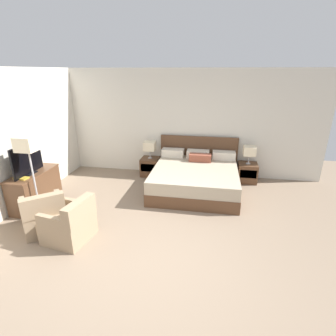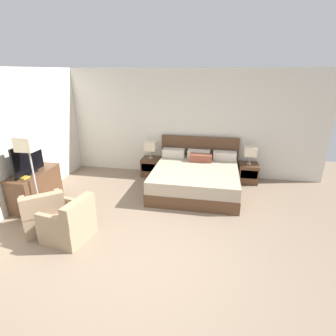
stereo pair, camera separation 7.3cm
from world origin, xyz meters
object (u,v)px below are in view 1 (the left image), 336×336
(nightstand_right, at_px, (247,173))
(tv, at_px, (27,160))
(armchair_companion, at_px, (70,224))
(nightstand_left, at_px, (150,167))
(table_lamp_left, at_px, (150,146))
(table_lamp_right, at_px, (250,151))
(bed, at_px, (195,177))
(book_red_cover, at_px, (21,178))
(armchair_by_window, at_px, (44,215))
(dresser, at_px, (35,188))
(floor_lamp, at_px, (28,150))

(nightstand_right, height_order, tv, tv)
(nightstand_right, relative_size, armchair_companion, 0.61)
(nightstand_left, xyz_separation_m, table_lamp_left, (0.00, 0.00, 0.58))
(table_lamp_right, height_order, tv, tv)
(bed, xyz_separation_m, book_red_cover, (-3.23, -1.69, 0.44))
(bed, height_order, armchair_by_window, bed)
(bed, relative_size, table_lamp_right, 4.52)
(nightstand_left, height_order, table_lamp_left, table_lamp_left)
(table_lamp_left, relative_size, armchair_by_window, 0.47)
(dresser, bearing_deg, floor_lamp, -49.66)
(armchair_companion, bearing_deg, bed, 51.22)
(tv, bearing_deg, table_lamp_left, 47.51)
(nightstand_left, height_order, book_red_cover, book_red_cover)
(book_red_cover, relative_size, armchair_by_window, 0.27)
(book_red_cover, height_order, armchair_companion, book_red_cover)
(tv, xyz_separation_m, armchair_by_window, (0.73, -0.74, -0.75))
(nightstand_left, xyz_separation_m, tv, (-1.96, -2.14, 0.79))
(nightstand_right, height_order, armchair_companion, armchair_companion)
(floor_lamp, bearing_deg, book_red_cover, 166.05)
(nightstand_left, xyz_separation_m, floor_lamp, (-1.62, -2.48, 1.12))
(table_lamp_left, bearing_deg, nightstand_right, -0.03)
(table_lamp_right, distance_m, floor_lamp, 4.88)
(table_lamp_left, bearing_deg, tv, -132.49)
(armchair_by_window, bearing_deg, table_lamp_right, 37.35)
(floor_lamp, bearing_deg, dresser, 130.34)
(book_red_cover, xyz_separation_m, floor_lamp, (0.34, -0.08, 0.61))
(table_lamp_left, relative_size, book_red_cover, 1.75)
(bed, distance_m, floor_lamp, 3.55)
(dresser, height_order, tv, tv)
(nightstand_left, distance_m, floor_lamp, 3.17)
(book_red_cover, bearing_deg, nightstand_right, 28.04)
(armchair_by_window, bearing_deg, nightstand_right, 37.33)
(bed, relative_size, tv, 2.45)
(dresser, xyz_separation_m, armchair_by_window, (0.73, -0.81, -0.09))
(table_lamp_right, relative_size, book_red_cover, 1.75)
(floor_lamp, bearing_deg, bed, 31.54)
(tv, height_order, floor_lamp, floor_lamp)
(bed, relative_size, book_red_cover, 7.94)
(book_red_cover, distance_m, floor_lamp, 0.70)
(table_lamp_right, distance_m, tv, 5.00)
(nightstand_left, relative_size, armchair_by_window, 0.50)
(bed, height_order, nightstand_right, bed)
(dresser, height_order, floor_lamp, floor_lamp)
(nightstand_right, bearing_deg, armchair_companion, -135.91)
(nightstand_left, distance_m, table_lamp_right, 2.61)
(nightstand_right, relative_size, book_red_cover, 1.86)
(bed, relative_size, nightstand_right, 4.28)
(tv, distance_m, armchair_companion, 1.79)
(dresser, relative_size, book_red_cover, 4.62)
(armchair_companion, bearing_deg, dresser, 143.37)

